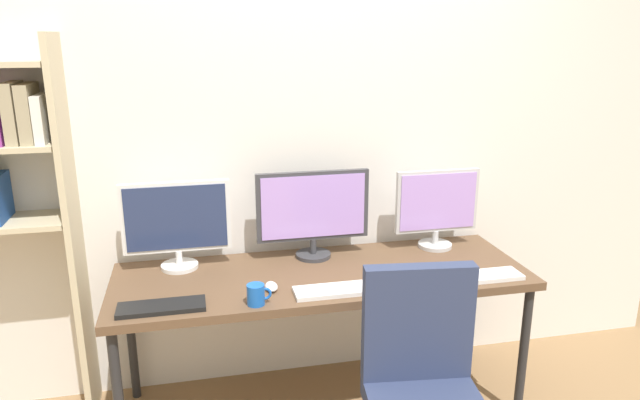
# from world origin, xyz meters

# --- Properties ---
(wall_back) EXTENTS (4.38, 0.10, 2.60)m
(wall_back) POSITION_xyz_m (0.00, 1.02, 1.30)
(wall_back) COLOR silver
(wall_back) RESTS_ON ground_plane
(desk) EXTENTS (1.98, 0.68, 0.74)m
(desk) POSITION_xyz_m (0.00, 0.60, 0.69)
(desk) COLOR brown
(desk) RESTS_ON ground_plane
(monitor_left) EXTENTS (0.52, 0.18, 0.43)m
(monitor_left) POSITION_xyz_m (-0.67, 0.81, 0.98)
(monitor_left) COLOR silver
(monitor_left) RESTS_ON desk
(monitor_center) EXTENTS (0.57, 0.18, 0.45)m
(monitor_center) POSITION_xyz_m (0.00, 0.81, 0.99)
(monitor_center) COLOR #38383D
(monitor_center) RESTS_ON desk
(monitor_right) EXTENTS (0.45, 0.18, 0.42)m
(monitor_right) POSITION_xyz_m (0.67, 0.81, 0.97)
(monitor_right) COLOR silver
(monitor_right) RESTS_ON desk
(keyboard_left) EXTENTS (0.36, 0.13, 0.02)m
(keyboard_left) POSITION_xyz_m (-0.74, 0.37, 0.75)
(keyboard_left) COLOR black
(keyboard_left) RESTS_ON desk
(keyboard_center) EXTENTS (0.35, 0.13, 0.02)m
(keyboard_center) POSITION_xyz_m (0.00, 0.37, 0.75)
(keyboard_center) COLOR silver
(keyboard_center) RESTS_ON desk
(keyboard_right) EXTENTS (0.33, 0.13, 0.02)m
(keyboard_right) POSITION_xyz_m (0.74, 0.37, 0.75)
(keyboard_right) COLOR silver
(keyboard_right) RESTS_ON desk
(computer_mouse) EXTENTS (0.06, 0.10, 0.03)m
(computer_mouse) POSITION_xyz_m (-0.27, 0.46, 0.76)
(computer_mouse) COLOR silver
(computer_mouse) RESTS_ON desk
(coffee_mug) EXTENTS (0.11, 0.08, 0.09)m
(coffee_mug) POSITION_xyz_m (-0.35, 0.33, 0.79)
(coffee_mug) COLOR blue
(coffee_mug) RESTS_ON desk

